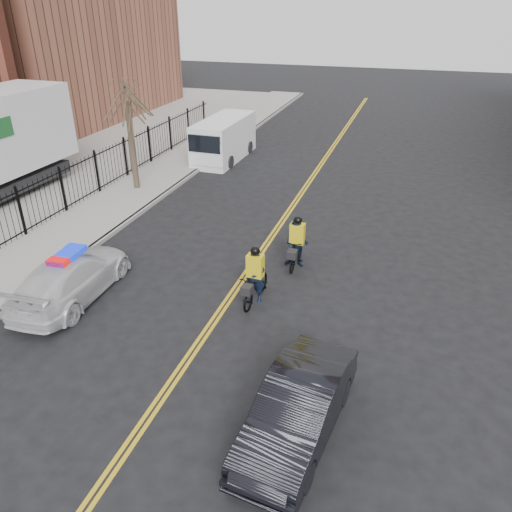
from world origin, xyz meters
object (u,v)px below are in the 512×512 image
Objects in this scene: dark_sedan at (298,409)px; cargo_van at (223,140)px; cyclist_near at (255,283)px; police_cruiser at (71,277)px; cyclist_far at (297,247)px.

dark_sedan is 0.77× the size of cargo_van.
dark_sedan is at bearing -63.53° from cargo_van.
dark_sedan is 5.29m from cyclist_near.
police_cruiser is at bearing 164.67° from dark_sedan.
cyclist_far is at bearing -56.86° from cargo_van.
cyclist_near is at bearing -64.22° from cargo_van.
cyclist_far is at bearing 78.65° from cyclist_near.
cyclist_near is 2.64m from cyclist_far.
cargo_van is 13.06m from cyclist_far.
cyclist_near is (6.30, -13.60, -0.46)m from cargo_van.
cargo_van reaches higher than dark_sedan.
cyclist_far reaches higher than dark_sedan.
cyclist_near is at bearing 124.40° from dark_sedan.
dark_sedan is 20.28m from cargo_van.
cargo_van is at bearing -89.43° from police_cruiser.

